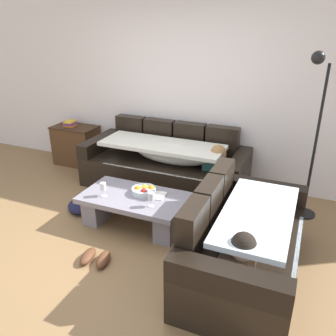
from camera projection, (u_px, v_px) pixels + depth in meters
name	position (u px, v px, depth m)	size (l,w,h in m)	color
ground_plane	(111.00, 250.00, 3.67)	(14.00, 14.00, 0.00)	olive
back_wall	(184.00, 87.00, 4.96)	(9.00, 0.10, 2.70)	white
couch_along_wall	(167.00, 165.00, 4.93)	(2.29, 0.92, 0.88)	black
couch_near_window	(244.00, 243.00, 3.22)	(0.92, 1.73, 0.88)	black
coffee_table	(134.00, 206.00, 4.04)	(1.20, 0.68, 0.38)	gray
fruit_bowl	(144.00, 190.00, 4.01)	(0.28, 0.28, 0.10)	silver
wine_glass_near_left	(103.00, 187.00, 3.93)	(0.07, 0.07, 0.17)	silver
wine_glass_near_right	(151.00, 197.00, 3.71)	(0.07, 0.07, 0.17)	silver
open_magazine	(153.00, 195.00, 3.99)	(0.28, 0.21, 0.01)	white
side_cabinet	(76.00, 145.00, 5.75)	(0.72, 0.44, 0.64)	#4C301B
book_stack_on_cabinet	(70.00, 124.00, 5.64)	(0.19, 0.21, 0.08)	#B76623
floor_lamp	(313.00, 129.00, 3.88)	(0.33, 0.31, 1.95)	black
pair_of_shoes	(96.00, 258.00, 3.48)	(0.34, 0.31, 0.09)	#59331E
crumpled_garment	(81.00, 206.00, 4.41)	(0.40, 0.32, 0.12)	#191933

